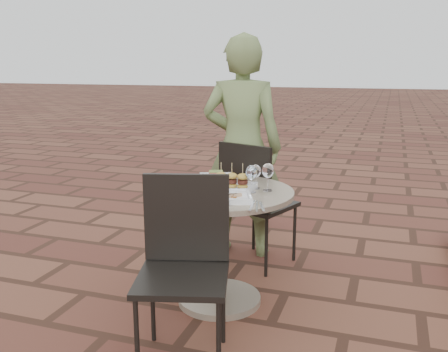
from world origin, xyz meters
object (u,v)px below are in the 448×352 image
(plate_sliders, at_px, (232,184))
(diner, at_px, (242,147))
(cafe_table, at_px, (219,229))
(plate_salmon, at_px, (216,177))
(plate_tuna, at_px, (228,196))
(chair_far, at_px, (253,195))
(chair_near, at_px, (184,252))

(plate_sliders, bearing_deg, diner, 102.59)
(cafe_table, height_order, plate_sliders, plate_sliders)
(diner, xyz_separation_m, plate_sliders, (0.19, -0.86, -0.08))
(plate_salmon, relative_size, plate_tuna, 0.84)
(cafe_table, xyz_separation_m, plate_tuna, (0.11, -0.18, 0.26))
(diner, relative_size, plate_tuna, 5.14)
(plate_sliders, bearing_deg, chair_far, 92.94)
(diner, distance_m, plate_sliders, 0.88)
(plate_salmon, bearing_deg, diner, 90.62)
(plate_tuna, bearing_deg, chair_far, 95.13)
(chair_far, relative_size, chair_near, 1.00)
(chair_far, relative_size, diner, 0.55)
(cafe_table, xyz_separation_m, chair_near, (0.02, -0.58, 0.07))
(cafe_table, relative_size, plate_sliders, 3.40)
(chair_near, distance_m, plate_salmon, 0.88)
(chair_near, bearing_deg, plate_tuna, 61.08)
(chair_near, bearing_deg, plate_salmon, 83.18)
(plate_sliders, bearing_deg, chair_near, -95.16)
(chair_near, height_order, plate_sliders, chair_near)
(plate_salmon, bearing_deg, chair_far, 67.03)
(chair_far, bearing_deg, chair_near, 109.17)
(plate_salmon, xyz_separation_m, plate_tuna, (0.23, -0.44, -0.00))
(plate_sliders, relative_size, plate_tuna, 0.80)
(plate_salmon, relative_size, plate_sliders, 1.05)
(chair_near, distance_m, plate_sliders, 0.65)
(chair_near, xyz_separation_m, diner, (-0.14, 1.47, 0.30))
(diner, bearing_deg, chair_far, 117.05)
(plate_salmon, distance_m, plate_tuna, 0.49)
(cafe_table, relative_size, chair_far, 0.97)
(cafe_table, xyz_separation_m, plate_salmon, (-0.11, 0.26, 0.26))
(chair_far, relative_size, plate_sliders, 3.52)
(cafe_table, distance_m, chair_near, 0.59)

